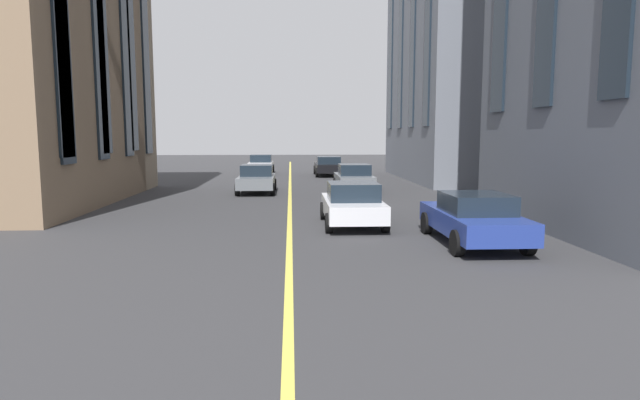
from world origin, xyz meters
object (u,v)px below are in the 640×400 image
at_px(car_black_far, 328,166).
at_px(car_blue_trailing, 474,218).
at_px(car_grey_oncoming, 354,178).
at_px(car_grey_near, 257,179).
at_px(car_white_mid, 353,204).
at_px(car_white_parked_b, 261,164).

distance_m(car_black_far, car_blue_trailing, 23.98).
relative_size(car_blue_trailing, car_grey_oncoming, 1.13).
bearing_deg(car_grey_near, car_grey_oncoming, -85.17).
bearing_deg(car_grey_near, car_white_mid, -159.82).
bearing_deg(car_grey_oncoming, car_blue_trailing, -173.15).
bearing_deg(car_white_mid, car_grey_oncoming, -7.01).
distance_m(car_grey_oncoming, car_white_mid, 10.48).
relative_size(car_white_mid, car_grey_near, 1.00).
xyz_separation_m(car_white_parked_b, car_grey_near, (-13.43, -0.52, 0.00)).
bearing_deg(car_blue_trailing, car_white_mid, 43.90).
distance_m(car_black_far, car_grey_oncoming, 10.49).
bearing_deg(car_grey_oncoming, car_white_mid, 172.99).
xyz_separation_m(car_blue_trailing, car_white_parked_b, (26.42, 7.08, -0.00)).
height_order(car_blue_trailing, car_grey_oncoming, car_grey_oncoming).
relative_size(car_black_far, car_grey_oncoming, 1.13).
xyz_separation_m(car_grey_oncoming, car_white_mid, (-10.40, 1.28, 0.00)).
height_order(car_blue_trailing, car_grey_near, car_grey_near).
xyz_separation_m(car_black_far, car_grey_near, (-10.89, 4.37, -0.00)).
height_order(car_black_far, car_grey_oncoming, car_grey_oncoming).
height_order(car_black_far, car_grey_near, car_grey_near).
height_order(car_black_far, car_white_parked_b, car_white_parked_b).
relative_size(car_blue_trailing, car_white_parked_b, 1.13).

